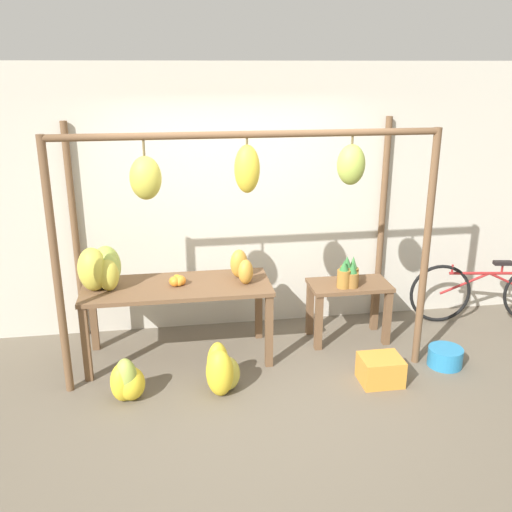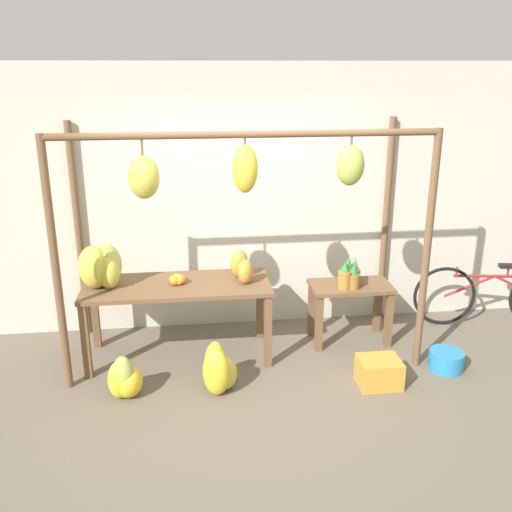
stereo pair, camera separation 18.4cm
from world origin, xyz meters
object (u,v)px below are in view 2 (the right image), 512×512
at_px(parked_bicycle, 493,295).
at_px(pineapple_cluster, 350,275).
at_px(fruit_crate_white, 379,372).
at_px(blue_bucket, 446,360).
at_px(banana_pile_ground_right, 219,370).
at_px(banana_pile_on_table, 103,268).
at_px(banana_pile_ground_left, 124,379).
at_px(papaya_pile, 242,267).
at_px(orange_pile, 177,280).

bearing_deg(parked_bicycle, pineapple_cluster, -172.78).
xyz_separation_m(fruit_crate_white, blue_bucket, (0.73, 0.19, -0.03)).
xyz_separation_m(pineapple_cluster, banana_pile_ground_right, (-1.38, -0.75, -0.55)).
bearing_deg(pineapple_cluster, banana_pile_on_table, -178.29).
bearing_deg(fruit_crate_white, blue_bucket, 14.92).
bearing_deg(banana_pile_ground_left, papaya_pile, 33.04).
bearing_deg(papaya_pile, pineapple_cluster, 2.39).
relative_size(banana_pile_ground_right, parked_bicycle, 0.28).
relative_size(banana_pile_ground_right, papaya_pile, 1.25).
bearing_deg(fruit_crate_white, pineapple_cluster, 94.59).
height_order(banana_pile_ground_left, fruit_crate_white, banana_pile_ground_left).
relative_size(pineapple_cluster, banana_pile_ground_left, 0.77).
distance_m(banana_pile_on_table, parked_bicycle, 4.16).
bearing_deg(banana_pile_ground_right, pineapple_cluster, 28.63).
relative_size(orange_pile, parked_bicycle, 0.11).
relative_size(pineapple_cluster, papaya_pile, 0.81).
xyz_separation_m(banana_pile_on_table, orange_pile, (0.68, -0.01, -0.15)).
distance_m(banana_pile_ground_right, papaya_pile, 1.04).
distance_m(banana_pile_ground_left, fruit_crate_white, 2.27).
relative_size(orange_pile, banana_pile_ground_right, 0.41).
height_order(fruit_crate_white, blue_bucket, fruit_crate_white).
relative_size(blue_bucket, papaya_pile, 0.87).
xyz_separation_m(blue_bucket, papaya_pile, (-1.89, 0.60, 0.81)).
distance_m(banana_pile_ground_right, blue_bucket, 2.18).
xyz_separation_m(banana_pile_ground_left, parked_bicycle, (3.90, 0.98, 0.19)).
distance_m(pineapple_cluster, blue_bucket, 1.22).
distance_m(parked_bicycle, papaya_pile, 2.86).
bearing_deg(orange_pile, banana_pile_ground_left, -124.99).
bearing_deg(banana_pile_ground_left, parked_bicycle, 14.12).
bearing_deg(parked_bicycle, banana_pile_ground_right, -162.54).
xyz_separation_m(fruit_crate_white, papaya_pile, (-1.16, 0.80, 0.78)).
distance_m(blue_bucket, papaya_pile, 2.14).
bearing_deg(banana_pile_ground_right, blue_bucket, 2.72).
bearing_deg(fruit_crate_white, banana_pile_ground_right, 176.39).
distance_m(orange_pile, blue_bucket, 2.68).
xyz_separation_m(banana_pile_on_table, banana_pile_ground_left, (0.21, -0.69, -0.80)).
xyz_separation_m(banana_pile_ground_right, fruit_crate_white, (1.45, -0.09, -0.07)).
distance_m(orange_pile, banana_pile_ground_right, 0.97).
relative_size(orange_pile, blue_bucket, 0.58).
height_order(banana_pile_ground_right, papaya_pile, papaya_pile).
xyz_separation_m(banana_pile_ground_left, fruit_crate_white, (2.27, -0.08, -0.04)).
bearing_deg(blue_bucket, banana_pile_ground_right, -177.28).
bearing_deg(papaya_pile, banana_pile_ground_right, -111.89).
xyz_separation_m(pineapple_cluster, blue_bucket, (0.80, -0.65, -0.66)).
bearing_deg(banana_pile_ground_right, parked_bicycle, 17.46).
bearing_deg(orange_pile, parked_bicycle, 4.98).
distance_m(pineapple_cluster, fruit_crate_white, 1.05).
xyz_separation_m(orange_pile, fruit_crate_white, (1.79, -0.76, -0.69)).
xyz_separation_m(orange_pile, banana_pile_ground_left, (-0.48, -0.68, -0.65)).
distance_m(fruit_crate_white, blue_bucket, 0.76).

